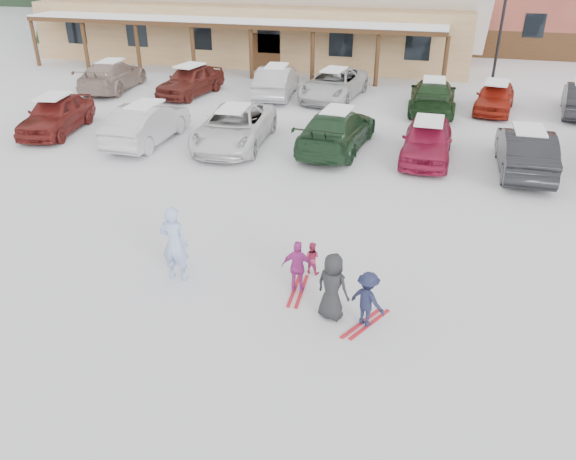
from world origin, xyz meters
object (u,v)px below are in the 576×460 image
(bystander_dark, at_px, (332,287))
(parked_car_0, at_px, (56,114))
(child_magenta, at_px, (298,267))
(parked_car_1, at_px, (147,123))
(parked_car_3, at_px, (337,130))
(parked_car_11, at_px, (433,96))
(parked_car_12, at_px, (495,97))
(parked_car_5, at_px, (525,151))
(parked_car_9, at_px, (277,81))
(parked_car_2, at_px, (234,127))
(parked_car_8, at_px, (190,80))
(parked_car_4, at_px, (427,140))
(adult_skier, at_px, (175,244))
(child_navy, at_px, (367,299))
(parked_car_10, at_px, (334,84))
(parked_car_7, at_px, (112,76))
(toddler_red, at_px, (312,258))
(lamp_post, at_px, (504,11))

(bystander_dark, relative_size, parked_car_0, 0.34)
(child_magenta, height_order, parked_car_1, parked_car_1)
(parked_car_3, bearing_deg, parked_car_11, -112.55)
(parked_car_1, relative_size, parked_car_3, 0.89)
(parked_car_1, bearing_deg, parked_car_12, -148.56)
(parked_car_11, xyz_separation_m, parked_car_12, (2.83, 0.76, -0.06))
(parked_car_5, height_order, parked_car_11, parked_car_5)
(parked_car_0, height_order, parked_car_9, parked_car_9)
(parked_car_2, distance_m, parked_car_8, 8.48)
(parked_car_4, height_order, parked_car_5, parked_car_5)
(parked_car_0, relative_size, parked_car_2, 0.84)
(parked_car_0, relative_size, parked_car_11, 0.87)
(parked_car_5, relative_size, parked_car_11, 0.91)
(parked_car_3, bearing_deg, adult_skier, 84.28)
(parked_car_4, relative_size, parked_car_5, 0.93)
(parked_car_1, distance_m, parked_car_8, 7.63)
(child_navy, bearing_deg, parked_car_0, -6.63)
(bystander_dark, distance_m, parked_car_10, 18.68)
(parked_car_7, bearing_deg, adult_skier, 117.98)
(parked_car_5, xyz_separation_m, parked_car_12, (-0.56, 7.86, -0.08))
(parked_car_7, height_order, parked_car_12, parked_car_7)
(parked_car_0, distance_m, parked_car_3, 11.78)
(parked_car_8, xyz_separation_m, parked_car_10, (7.30, 1.21, -0.03))
(parked_car_1, distance_m, parked_car_9, 8.88)
(child_navy, xyz_separation_m, child_magenta, (-1.70, 0.85, 0.02))
(parked_car_4, bearing_deg, parked_car_5, -5.87)
(child_navy, height_order, parked_car_4, parked_car_4)
(child_navy, bearing_deg, parked_car_11, -64.26)
(toddler_red, xyz_separation_m, parked_car_10, (-2.69, 16.69, 0.32))
(adult_skier, distance_m, parked_car_11, 17.46)
(bystander_dark, distance_m, parked_car_1, 13.45)
(toddler_red, height_order, child_magenta, child_magenta)
(parked_car_5, bearing_deg, parked_car_1, 1.55)
(adult_skier, height_order, parked_car_3, adult_skier)
(child_magenta, xyz_separation_m, parked_car_3, (-0.99, 10.02, 0.12))
(toddler_red, height_order, parked_car_4, parked_car_4)
(parked_car_2, height_order, parked_car_10, parked_car_2)
(lamp_post, height_order, parked_car_3, lamp_post)
(parked_car_1, bearing_deg, parked_car_4, -175.35)
(parked_car_3, relative_size, parked_car_12, 1.32)
(adult_skier, xyz_separation_m, parked_car_2, (-2.02, 9.66, -0.20))
(toddler_red, relative_size, parked_car_10, 0.16)
(parked_car_7, bearing_deg, parked_car_9, 179.04)
(parked_car_8, distance_m, parked_car_12, 15.09)
(parked_car_8, bearing_deg, toddler_red, -47.56)
(lamp_post, bearing_deg, parked_car_1, -133.34)
(parked_car_10, height_order, parked_car_11, parked_car_11)
(parked_car_2, distance_m, parked_car_10, 8.46)
(parked_car_0, xyz_separation_m, parked_car_12, (17.93, 8.10, -0.08))
(parked_car_3, bearing_deg, parked_car_9, -53.09)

